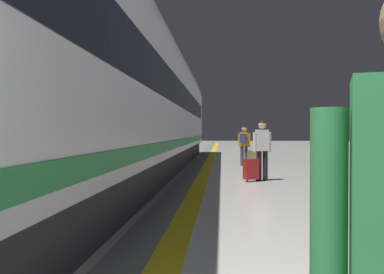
# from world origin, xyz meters

# --- Properties ---
(safety_line_strip) EXTENTS (0.36, 80.00, 0.01)m
(safety_line_strip) POSITION_xyz_m (-0.70, 10.00, 0.00)
(safety_line_strip) COLOR yellow
(safety_line_strip) RESTS_ON ground
(tactile_edge_band) EXTENTS (0.67, 80.00, 0.01)m
(tactile_edge_band) POSITION_xyz_m (-1.05, 10.00, 0.00)
(tactile_edge_band) COLOR slate
(tactile_edge_band) RESTS_ON ground
(high_speed_train) EXTENTS (2.94, 36.52, 4.97)m
(high_speed_train) POSITION_xyz_m (-2.86, 7.69, 2.51)
(high_speed_train) COLOR #38383D
(high_speed_train) RESTS_ON ground
(passenger_near) EXTENTS (0.47, 0.37, 1.57)m
(passenger_near) POSITION_xyz_m (0.74, 15.29, 0.93)
(passenger_near) COLOR #383842
(passenger_near) RESTS_ON ground
(suitcase_near) EXTENTS (0.43, 0.34, 0.60)m
(suitcase_near) POSITION_xyz_m (1.06, 15.18, 0.33)
(suitcase_near) COLOR #596038
(suitcase_near) RESTS_ON ground
(passenger_mid) EXTENTS (0.50, 0.26, 1.64)m
(passenger_mid) POSITION_xyz_m (0.97, 10.48, 0.95)
(passenger_mid) COLOR black
(passenger_mid) RESTS_ON ground
(suitcase_mid) EXTENTS (0.44, 0.37, 0.61)m
(suitcase_mid) POSITION_xyz_m (0.65, 10.27, 0.33)
(suitcase_mid) COLOR #A51E1E
(suitcase_mid) RESTS_ON ground
(waste_bin) EXTENTS (0.46, 0.46, 0.91)m
(waste_bin) POSITION_xyz_m (3.70, 9.32, 0.46)
(waste_bin) COLOR #2D6638
(waste_bin) RESTS_ON ground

